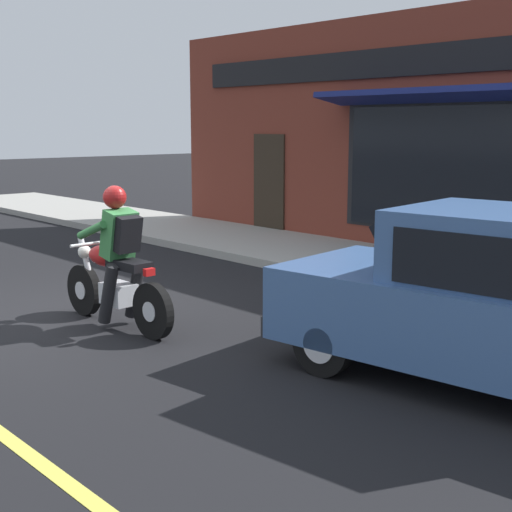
# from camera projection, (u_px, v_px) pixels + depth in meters

# --- Properties ---
(ground_plane) EXTENTS (80.00, 80.00, 0.00)m
(ground_plane) POSITION_uv_depth(u_px,v_px,m) (46.00, 316.00, 8.63)
(ground_plane) COLOR black
(sidewalk_curb) EXTENTS (2.60, 22.00, 0.14)m
(sidewalk_curb) POSITION_uv_depth(u_px,v_px,m) (221.00, 237.00, 14.29)
(sidewalk_curb) COLOR #9E9B93
(sidewalk_curb) RESTS_ON ground
(storefront_building) EXTENTS (1.25, 11.91, 4.20)m
(storefront_building) POSITION_uv_depth(u_px,v_px,m) (410.00, 135.00, 12.49)
(storefront_building) COLOR maroon
(storefront_building) RESTS_ON ground
(motorcycle_with_rider) EXTENTS (0.56, 2.02, 1.62)m
(motorcycle_with_rider) POSITION_uv_depth(u_px,v_px,m) (117.00, 269.00, 8.06)
(motorcycle_with_rider) COLOR black
(motorcycle_with_rider) RESTS_ON ground
(car_hatchback) EXTENTS (2.07, 3.95, 1.57)m
(car_hatchback) POSITION_uv_depth(u_px,v_px,m) (492.00, 302.00, 6.19)
(car_hatchback) COLOR black
(car_hatchback) RESTS_ON ground
(trash_bin) EXTENTS (0.56, 0.56, 0.98)m
(trash_bin) POSITION_uv_depth(u_px,v_px,m) (432.00, 245.00, 9.94)
(trash_bin) COLOR #23512D
(trash_bin) RESTS_ON sidewalk_curb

